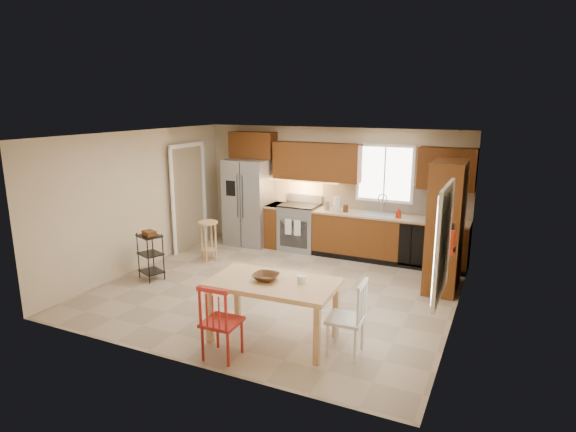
% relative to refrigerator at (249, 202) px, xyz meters
% --- Properties ---
extents(floor, '(5.50, 5.50, 0.00)m').
position_rel_refrigerator_xyz_m(floor, '(1.70, -2.12, -0.91)').
color(floor, tan).
rests_on(floor, ground).
extents(ceiling, '(5.50, 5.00, 0.02)m').
position_rel_refrigerator_xyz_m(ceiling, '(1.70, -2.12, 1.59)').
color(ceiling, silver).
rests_on(ceiling, ground).
extents(wall_back, '(5.50, 0.02, 2.50)m').
position_rel_refrigerator_xyz_m(wall_back, '(1.70, 0.38, 0.34)').
color(wall_back, '#CCB793').
rests_on(wall_back, ground).
extents(wall_front, '(5.50, 0.02, 2.50)m').
position_rel_refrigerator_xyz_m(wall_front, '(1.70, -4.62, 0.34)').
color(wall_front, '#CCB793').
rests_on(wall_front, ground).
extents(wall_left, '(0.02, 5.00, 2.50)m').
position_rel_refrigerator_xyz_m(wall_left, '(-1.05, -2.12, 0.34)').
color(wall_left, '#CCB793').
rests_on(wall_left, ground).
extents(wall_right, '(0.02, 5.00, 2.50)m').
position_rel_refrigerator_xyz_m(wall_right, '(4.45, -2.12, 0.34)').
color(wall_right, '#CCB793').
rests_on(wall_right, ground).
extents(refrigerator, '(0.92, 0.75, 1.82)m').
position_rel_refrigerator_xyz_m(refrigerator, '(0.00, 0.00, 0.00)').
color(refrigerator, gray).
rests_on(refrigerator, floor).
extents(range_stove, '(0.76, 0.63, 0.92)m').
position_rel_refrigerator_xyz_m(range_stove, '(1.15, 0.06, -0.45)').
color(range_stove, gray).
rests_on(range_stove, floor).
extents(base_cabinet_narrow, '(0.30, 0.60, 0.90)m').
position_rel_refrigerator_xyz_m(base_cabinet_narrow, '(0.60, 0.08, -0.46)').
color(base_cabinet_narrow, '#613011').
rests_on(base_cabinet_narrow, floor).
extents(base_cabinet_run, '(2.92, 0.60, 0.90)m').
position_rel_refrigerator_xyz_m(base_cabinet_run, '(2.99, 0.08, -0.46)').
color(base_cabinet_run, '#613011').
rests_on(base_cabinet_run, floor).
extents(dishwasher, '(0.60, 0.02, 0.78)m').
position_rel_refrigerator_xyz_m(dishwasher, '(3.55, -0.22, -0.46)').
color(dishwasher, black).
rests_on(dishwasher, floor).
extents(backsplash, '(2.92, 0.03, 0.55)m').
position_rel_refrigerator_xyz_m(backsplash, '(2.99, 0.36, 0.27)').
color(backsplash, beige).
rests_on(backsplash, wall_back).
extents(upper_over_fridge, '(1.00, 0.35, 0.55)m').
position_rel_refrigerator_xyz_m(upper_over_fridge, '(0.00, 0.20, 1.19)').
color(upper_over_fridge, '#522B0D').
rests_on(upper_over_fridge, wall_back).
extents(upper_left_block, '(1.80, 0.35, 0.75)m').
position_rel_refrigerator_xyz_m(upper_left_block, '(1.45, 0.20, 0.92)').
color(upper_left_block, '#522B0D').
rests_on(upper_left_block, wall_back).
extents(upper_right_block, '(1.00, 0.35, 0.75)m').
position_rel_refrigerator_xyz_m(upper_right_block, '(3.95, 0.20, 0.92)').
color(upper_right_block, '#522B0D').
rests_on(upper_right_block, wall_back).
extents(window_back, '(1.12, 0.04, 1.12)m').
position_rel_refrigerator_xyz_m(window_back, '(2.80, 0.35, 0.74)').
color(window_back, white).
rests_on(window_back, wall_back).
extents(sink, '(0.62, 0.46, 0.16)m').
position_rel_refrigerator_xyz_m(sink, '(2.80, 0.08, -0.05)').
color(sink, gray).
rests_on(sink, base_cabinet_run).
extents(undercab_glow, '(1.60, 0.30, 0.01)m').
position_rel_refrigerator_xyz_m(undercab_glow, '(1.15, 0.17, 0.52)').
color(undercab_glow, '#FFBF66').
rests_on(undercab_glow, wall_back).
extents(soap_bottle, '(0.09, 0.09, 0.19)m').
position_rel_refrigerator_xyz_m(soap_bottle, '(3.18, -0.02, 0.09)').
color(soap_bottle, '#AC220B').
rests_on(soap_bottle, base_cabinet_run).
extents(paper_towel, '(0.12, 0.12, 0.28)m').
position_rel_refrigerator_xyz_m(paper_towel, '(1.95, 0.03, 0.13)').
color(paper_towel, silver).
rests_on(paper_towel, base_cabinet_run).
extents(canister_steel, '(0.11, 0.11, 0.18)m').
position_rel_refrigerator_xyz_m(canister_steel, '(1.75, 0.03, 0.08)').
color(canister_steel, gray).
rests_on(canister_steel, base_cabinet_run).
extents(canister_wood, '(0.10, 0.10, 0.14)m').
position_rel_refrigerator_xyz_m(canister_wood, '(2.15, -0.00, 0.06)').
color(canister_wood, '#4A2D13').
rests_on(canister_wood, base_cabinet_run).
extents(pantry, '(0.50, 0.95, 2.10)m').
position_rel_refrigerator_xyz_m(pantry, '(4.13, -0.93, 0.14)').
color(pantry, '#613011').
rests_on(pantry, floor).
extents(fire_extinguisher, '(0.12, 0.12, 0.36)m').
position_rel_refrigerator_xyz_m(fire_extinguisher, '(4.33, -1.98, 0.19)').
color(fire_extinguisher, '#AC220B').
rests_on(fire_extinguisher, wall_right).
extents(window_right, '(0.04, 1.02, 1.32)m').
position_rel_refrigerator_xyz_m(window_right, '(4.38, -3.27, 0.54)').
color(window_right, white).
rests_on(window_right, wall_right).
extents(doorway, '(0.04, 0.95, 2.10)m').
position_rel_refrigerator_xyz_m(doorway, '(-0.97, -0.82, 0.14)').
color(doorway, '#8C7A59').
rests_on(doorway, wall_left).
extents(dining_table, '(1.64, 0.97, 0.78)m').
position_rel_refrigerator_xyz_m(dining_table, '(2.42, -3.66, -0.52)').
color(dining_table, tan).
rests_on(dining_table, floor).
extents(chair_red, '(0.46, 0.46, 0.94)m').
position_rel_refrigerator_xyz_m(chair_red, '(2.07, -4.31, -0.44)').
color(chair_red, '#AC221A').
rests_on(chair_red, floor).
extents(chair_white, '(0.46, 0.46, 0.94)m').
position_rel_refrigerator_xyz_m(chair_white, '(3.37, -3.61, -0.44)').
color(chair_white, silver).
rests_on(chair_white, floor).
extents(table_bowl, '(0.34, 0.34, 0.08)m').
position_rel_refrigerator_xyz_m(table_bowl, '(2.32, -3.66, -0.12)').
color(table_bowl, '#4A2D13').
rests_on(table_bowl, dining_table).
extents(table_jar, '(0.13, 0.13, 0.14)m').
position_rel_refrigerator_xyz_m(table_jar, '(2.77, -3.56, -0.09)').
color(table_jar, silver).
rests_on(table_jar, dining_table).
extents(bar_stool, '(0.47, 0.47, 0.77)m').
position_rel_refrigerator_xyz_m(bar_stool, '(-0.14, -1.34, -0.52)').
color(bar_stool, tan).
rests_on(bar_stool, floor).
extents(utility_cart, '(0.50, 0.45, 0.81)m').
position_rel_refrigerator_xyz_m(utility_cart, '(-0.47, -2.61, -0.50)').
color(utility_cart, black).
rests_on(utility_cart, floor).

